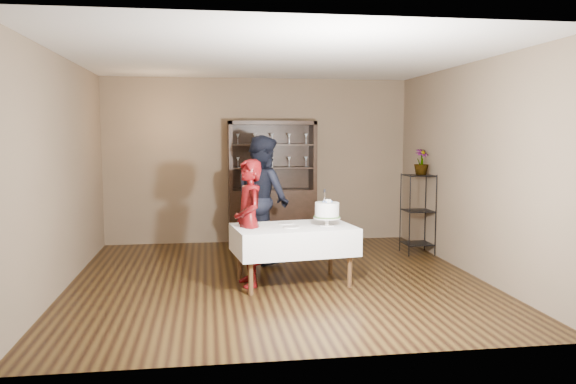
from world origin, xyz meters
The scene contains 14 objects.
floor centered at (0.00, 0.00, 0.00)m, with size 5.00×5.00×0.00m, color black.
ceiling centered at (0.00, 0.00, 2.70)m, with size 5.00×5.00×0.00m, color silver.
back_wall centered at (0.00, 2.50, 1.35)m, with size 5.00×0.02×2.70m, color brown.
wall_left centered at (-2.50, 0.00, 1.35)m, with size 0.02×5.00×2.70m, color brown.
wall_right centered at (2.50, 0.00, 1.35)m, with size 0.02×5.00×2.70m, color brown.
china_hutch centered at (0.20, 2.25, 0.66)m, with size 1.40×0.48×2.00m.
plant_etagere centered at (2.28, 1.20, 0.65)m, with size 0.42×0.42×1.20m.
cake_table centered at (0.17, -0.23, 0.54)m, with size 1.51×1.05×0.70m.
woman centered at (-0.36, -0.22, 0.75)m, with size 0.55×0.36×1.50m, color #3E0509.
man centered at (-0.07, 1.02, 0.89)m, with size 0.86×0.67×1.78m, color black.
cake centered at (0.57, -0.27, 0.88)m, with size 0.32×0.32×0.44m.
plate_near centered at (0.13, -0.34, 0.71)m, with size 0.20×0.20×0.01m, color beige.
plate_far centered at (0.10, -0.07, 0.71)m, with size 0.18×0.18×0.01m, color beige.
potted_plant centered at (2.33, 1.22, 1.38)m, with size 0.21×0.21×0.38m, color #446831.
Camera 1 is at (-0.84, -6.76, 1.81)m, focal length 35.00 mm.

